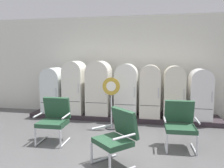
{
  "coord_description": "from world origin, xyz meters",
  "views": [
    {
      "loc": [
        0.97,
        -3.67,
        1.89
      ],
      "look_at": [
        -0.28,
        2.75,
        1.1
      ],
      "focal_mm": 35.86,
      "sensor_mm": 36.0,
      "label": 1
    }
  ],
  "objects_px": {
    "refrigerator_3": "(126,88)",
    "armchair_left": "(54,118)",
    "sign_stand": "(111,104)",
    "refrigerator_0": "(54,88)",
    "armchair_right": "(180,122)",
    "refrigerator_1": "(75,85)",
    "refrigerator_2": "(99,86)",
    "refrigerator_5": "(174,90)",
    "refrigerator_4": "(150,89)",
    "armchair_center": "(117,135)",
    "refrigerator_6": "(200,93)"
  },
  "relations": [
    {
      "from": "refrigerator_3",
      "to": "armchair_left",
      "type": "height_order",
      "value": "refrigerator_3"
    },
    {
      "from": "sign_stand",
      "to": "armchair_left",
      "type": "bearing_deg",
      "value": -134.29
    },
    {
      "from": "refrigerator_0",
      "to": "armchair_right",
      "type": "bearing_deg",
      "value": -27.11
    },
    {
      "from": "refrigerator_1",
      "to": "sign_stand",
      "type": "relative_size",
      "value": 1.19
    },
    {
      "from": "refrigerator_2",
      "to": "armchair_left",
      "type": "xyz_separation_m",
      "value": [
        -0.51,
        -2.07,
        -0.46
      ]
    },
    {
      "from": "refrigerator_5",
      "to": "sign_stand",
      "type": "relative_size",
      "value": 1.1
    },
    {
      "from": "refrigerator_0",
      "to": "armchair_right",
      "type": "height_order",
      "value": "refrigerator_0"
    },
    {
      "from": "armchair_right",
      "to": "refrigerator_1",
      "type": "bearing_deg",
      "value": 147.6
    },
    {
      "from": "refrigerator_5",
      "to": "armchair_left",
      "type": "distance_m",
      "value": 3.44
    },
    {
      "from": "refrigerator_0",
      "to": "refrigerator_3",
      "type": "distance_m",
      "value": 2.35
    },
    {
      "from": "refrigerator_4",
      "to": "armchair_center",
      "type": "relative_size",
      "value": 1.56
    },
    {
      "from": "refrigerator_1",
      "to": "armchair_right",
      "type": "height_order",
      "value": "refrigerator_1"
    },
    {
      "from": "refrigerator_6",
      "to": "armchair_right",
      "type": "relative_size",
      "value": 1.45
    },
    {
      "from": "refrigerator_1",
      "to": "refrigerator_6",
      "type": "height_order",
      "value": "refrigerator_1"
    },
    {
      "from": "armchair_left",
      "to": "refrigerator_2",
      "type": "bearing_deg",
      "value": 76.24
    },
    {
      "from": "armchair_left",
      "to": "sign_stand",
      "type": "height_order",
      "value": "sign_stand"
    },
    {
      "from": "refrigerator_3",
      "to": "refrigerator_5",
      "type": "bearing_deg",
      "value": 0.26
    },
    {
      "from": "refrigerator_1",
      "to": "refrigerator_2",
      "type": "bearing_deg",
      "value": 0.16
    },
    {
      "from": "armchair_left",
      "to": "sign_stand",
      "type": "relative_size",
      "value": 0.72
    },
    {
      "from": "refrigerator_4",
      "to": "sign_stand",
      "type": "distance_m",
      "value": 1.38
    },
    {
      "from": "armchair_right",
      "to": "armchair_center",
      "type": "height_order",
      "value": "same"
    },
    {
      "from": "refrigerator_0",
      "to": "armchair_right",
      "type": "relative_size",
      "value": 1.44
    },
    {
      "from": "refrigerator_1",
      "to": "refrigerator_5",
      "type": "bearing_deg",
      "value": -0.63
    },
    {
      "from": "refrigerator_0",
      "to": "sign_stand",
      "type": "height_order",
      "value": "refrigerator_0"
    },
    {
      "from": "refrigerator_2",
      "to": "armchair_center",
      "type": "height_order",
      "value": "refrigerator_2"
    },
    {
      "from": "refrigerator_3",
      "to": "armchair_center",
      "type": "xyz_separation_m",
      "value": [
        0.21,
        -2.86,
        -0.42
      ]
    },
    {
      "from": "refrigerator_2",
      "to": "sign_stand",
      "type": "distance_m",
      "value": 1.17
    },
    {
      "from": "refrigerator_1",
      "to": "refrigerator_6",
      "type": "bearing_deg",
      "value": -0.14
    },
    {
      "from": "refrigerator_5",
      "to": "refrigerator_6",
      "type": "bearing_deg",
      "value": 1.89
    },
    {
      "from": "refrigerator_2",
      "to": "refrigerator_0",
      "type": "bearing_deg",
      "value": -179.82
    },
    {
      "from": "refrigerator_0",
      "to": "refrigerator_3",
      "type": "bearing_deg",
      "value": -0.89
    },
    {
      "from": "armchair_right",
      "to": "refrigerator_3",
      "type": "bearing_deg",
      "value": 126.16
    },
    {
      "from": "refrigerator_3",
      "to": "armchair_center",
      "type": "relative_size",
      "value": 1.58
    },
    {
      "from": "refrigerator_1",
      "to": "armchair_right",
      "type": "xyz_separation_m",
      "value": [
        3.0,
        -1.9,
        -0.46
      ]
    },
    {
      "from": "refrigerator_0",
      "to": "refrigerator_4",
      "type": "bearing_deg",
      "value": -0.4
    },
    {
      "from": "sign_stand",
      "to": "refrigerator_0",
      "type": "bearing_deg",
      "value": 155.27
    },
    {
      "from": "refrigerator_1",
      "to": "refrigerator_5",
      "type": "xyz_separation_m",
      "value": [
        3.02,
        -0.03,
        -0.07
      ]
    },
    {
      "from": "refrigerator_2",
      "to": "refrigerator_5",
      "type": "bearing_deg",
      "value": -0.9
    },
    {
      "from": "refrigerator_0",
      "to": "armchair_left",
      "type": "bearing_deg",
      "value": -64.35
    },
    {
      "from": "refrigerator_6",
      "to": "armchair_center",
      "type": "bearing_deg",
      "value": -123.12
    },
    {
      "from": "armchair_center",
      "to": "refrigerator_0",
      "type": "bearing_deg",
      "value": 131.54
    },
    {
      "from": "refrigerator_0",
      "to": "refrigerator_5",
      "type": "xyz_separation_m",
      "value": [
        3.73,
        -0.03,
        0.05
      ]
    },
    {
      "from": "armchair_left",
      "to": "refrigerator_1",
      "type": "bearing_deg",
      "value": 97.61
    },
    {
      "from": "refrigerator_3",
      "to": "armchair_right",
      "type": "distance_m",
      "value": 2.35
    },
    {
      "from": "refrigerator_1",
      "to": "refrigerator_6",
      "type": "distance_m",
      "value": 3.73
    },
    {
      "from": "refrigerator_1",
      "to": "sign_stand",
      "type": "bearing_deg",
      "value": -35.18
    },
    {
      "from": "refrigerator_2",
      "to": "armchair_center",
      "type": "relative_size",
      "value": 1.67
    },
    {
      "from": "refrigerator_5",
      "to": "refrigerator_6",
      "type": "height_order",
      "value": "refrigerator_5"
    },
    {
      "from": "armchair_left",
      "to": "refrigerator_4",
      "type": "bearing_deg",
      "value": 44.71
    },
    {
      "from": "refrigerator_2",
      "to": "armchair_center",
      "type": "xyz_separation_m",
      "value": [
        1.07,
        -2.9,
        -0.46
      ]
    }
  ]
}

